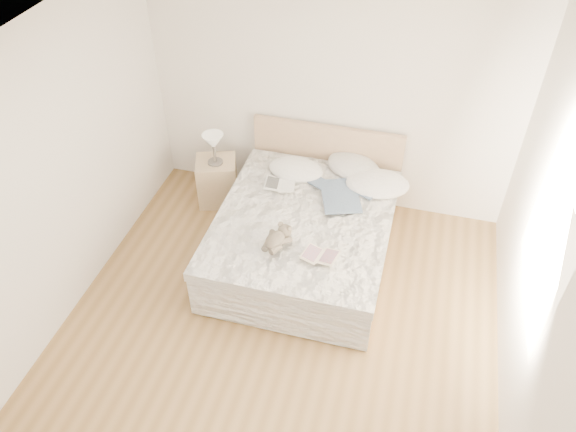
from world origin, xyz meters
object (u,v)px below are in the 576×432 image
object	(u,v)px
table_lamp	(213,143)
childrens_book	(320,256)
teddy_bear	(275,245)
nightstand	(217,181)
bed	(305,232)
photo_book	(280,185)

from	to	relation	value
table_lamp	childrens_book	size ratio (longest dim) A/B	1.15
childrens_book	teddy_bear	world-z (taller)	teddy_bear
nightstand	childrens_book	size ratio (longest dim) A/B	1.71
nightstand	teddy_bear	size ratio (longest dim) A/B	1.83
nightstand	childrens_book	xyz separation A→B (m)	(1.50, -1.23, 0.35)
nightstand	childrens_book	distance (m)	1.97
bed	photo_book	world-z (taller)	bed
bed	nightstand	world-z (taller)	bed
nightstand	teddy_bear	xyz separation A→B (m)	(1.06, -1.22, 0.37)
bed	teddy_bear	bearing A→B (deg)	-104.08
photo_book	teddy_bear	world-z (taller)	teddy_bear
childrens_book	bed	bearing A→B (deg)	127.26
bed	table_lamp	world-z (taller)	bed
bed	photo_book	xyz separation A→B (m)	(-0.36, 0.31, 0.32)
nightstand	table_lamp	bearing A→B (deg)	-68.15
bed	childrens_book	xyz separation A→B (m)	(0.29, -0.61, 0.32)
bed	photo_book	distance (m)	0.57
bed	nightstand	distance (m)	1.36
bed	childrens_book	bearing A→B (deg)	-64.94
nightstand	table_lamp	xyz separation A→B (m)	(0.01, -0.02, 0.55)
bed	teddy_bear	distance (m)	0.71
photo_book	teddy_bear	distance (m)	0.93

